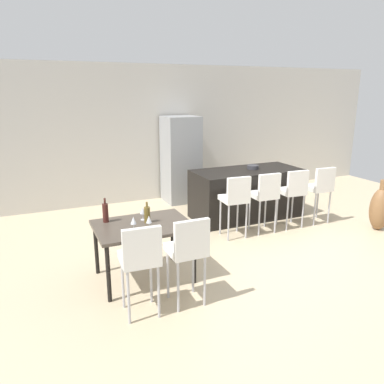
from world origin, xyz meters
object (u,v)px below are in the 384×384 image
wine_glass_middle (133,221)px  wine_glass_right (149,220)px  refrigerator (181,160)px  wine_glass_left (143,211)px  kitchen_island (247,193)px  bar_chair_far (320,186)px  wine_bottle_inner (105,213)px  floor_vase (380,209)px  bar_chair_right (293,189)px  dining_table (143,230)px  fruit_bowl (253,167)px  bar_chair_middle (265,193)px  dining_chair_near (140,256)px  wine_bottle_near (147,214)px  dining_chair_far (188,248)px  bar_chair_left (236,197)px

wine_glass_middle → wine_glass_right: (0.18, -0.04, 0.00)m
refrigerator → wine_glass_left: bearing=-120.7°
kitchen_island → wine_glass_right: 3.09m
bar_chair_far → wine_bottle_inner: 3.97m
wine_glass_middle → floor_vase: bearing=2.4°
kitchen_island → wine_glass_middle: kitchen_island is taller
floor_vase → wine_glass_right: bearing=-177.0°
bar_chair_right → wine_glass_right: size_ratio=6.03×
dining_table → fruit_bowl: size_ratio=5.49×
wine_glass_left → wine_glass_middle: 0.39m
bar_chair_middle → fruit_bowl: (0.31, 0.88, 0.26)m
dining_chair_near → wine_glass_right: 0.69m
wine_bottle_near → floor_vase: size_ratio=0.30×
dining_table → wine_glass_right: size_ratio=6.86×
wine_glass_middle → wine_bottle_near: bearing=41.1°
dining_chair_far → fruit_bowl: bearing=45.3°
wine_glass_left → wine_glass_middle: same height
bar_chair_middle → wine_glass_left: bearing=-166.2°
kitchen_island → dining_chair_far: dining_chair_far is taller
wine_bottle_near → refrigerator: bearing=60.6°
bar_chair_right → refrigerator: refrigerator is taller
kitchen_island → dining_table: size_ratio=1.73×
dining_table → wine_bottle_near: size_ratio=4.40×
wine_bottle_near → wine_glass_middle: (-0.23, -0.20, 0.02)m
dining_table → wine_bottle_inner: bearing=145.7°
kitchen_island → wine_glass_right: (-2.50, -1.77, 0.40)m
dining_chair_far → bar_chair_far: bearing=25.1°
dining_table → bar_chair_middle: bearing=17.2°
bar_chair_left → bar_chair_middle: size_ratio=1.00×
dining_chair_near → refrigerator: (2.06, 3.89, 0.22)m
dining_chair_far → wine_bottle_near: bearing=103.2°
fruit_bowl → dining_table: bearing=-148.8°
dining_table → refrigerator: size_ratio=0.65×
dining_chair_far → wine_bottle_near: (-0.20, 0.84, 0.15)m
dining_chair_near → wine_glass_right: bearing=64.3°
kitchen_island → refrigerator: bearing=115.9°
kitchen_island → fruit_bowl: size_ratio=9.48×
bar_chair_far → dining_chair_near: bearing=-158.1°
bar_chair_right → wine_bottle_inner: 3.37m
floor_vase → bar_chair_right: bearing=151.9°
kitchen_island → fruit_bowl: 0.51m
wine_glass_left → floor_vase: size_ratio=0.19×
dining_chair_far → refrigerator: bearing=68.7°
bar_chair_right → wine_glass_middle: bearing=-163.9°
wine_glass_left → bar_chair_middle: bearing=13.8°
bar_chair_far → wine_glass_left: (-3.48, -0.57, 0.17)m
kitchen_island → floor_vase: 2.33m
wine_bottle_inner → fruit_bowl: size_ratio=1.45×
dining_chair_near → wine_glass_left: bearing=71.6°
bar_chair_middle → dining_chair_near: size_ratio=1.00×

